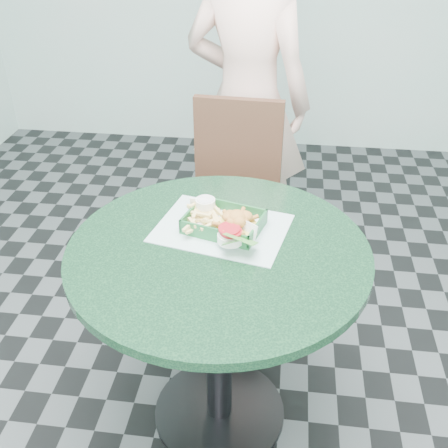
# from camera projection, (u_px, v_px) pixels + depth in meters

# --- Properties ---
(floor) EXTENTS (4.00, 5.00, 0.02)m
(floor) POSITION_uv_depth(u_px,v_px,m) (220.00, 412.00, 1.98)
(floor) COLOR #303335
(floor) RESTS_ON ground
(cafe_table) EXTENTS (0.91, 0.91, 0.75)m
(cafe_table) POSITION_uv_depth(u_px,v_px,m) (219.00, 295.00, 1.67)
(cafe_table) COLOR #262629
(cafe_table) RESTS_ON floor
(dining_chair) EXTENTS (0.39, 0.39, 0.93)m
(dining_chair) POSITION_uv_depth(u_px,v_px,m) (235.00, 192.00, 2.32)
(dining_chair) COLOR #512D1D
(dining_chair) RESTS_ON floor
(diner_person) EXTENTS (0.75, 0.59, 1.82)m
(diner_person) POSITION_uv_depth(u_px,v_px,m) (248.00, 85.00, 2.40)
(diner_person) COLOR beige
(diner_person) RESTS_ON floor
(placemat) EXTENTS (0.45, 0.38, 0.00)m
(placemat) POSITION_uv_depth(u_px,v_px,m) (222.00, 233.00, 1.66)
(placemat) COLOR #ACCBC9
(placemat) RESTS_ON cafe_table
(food_basket) EXTENTS (0.23, 0.17, 0.05)m
(food_basket) POSITION_uv_depth(u_px,v_px,m) (224.00, 230.00, 1.65)
(food_basket) COLOR #1C5F2E
(food_basket) RESTS_ON placemat
(crab_sandwich) EXTENTS (0.13, 0.13, 0.08)m
(crab_sandwich) POSITION_uv_depth(u_px,v_px,m) (239.00, 225.00, 1.61)
(crab_sandwich) COLOR gold
(crab_sandwich) RESTS_ON food_basket
(fries_pile) EXTENTS (0.14, 0.15, 0.05)m
(fries_pile) POSITION_uv_depth(u_px,v_px,m) (203.00, 225.00, 1.63)
(fries_pile) COLOR #F5D279
(fries_pile) RESTS_ON food_basket
(sauce_ramekin) EXTENTS (0.06, 0.06, 0.04)m
(sauce_ramekin) POSITION_uv_depth(u_px,v_px,m) (200.00, 212.00, 1.67)
(sauce_ramekin) COLOR white
(sauce_ramekin) RESTS_ON food_basket
(garnish_cup) EXTENTS (0.12, 0.11, 0.05)m
(garnish_cup) POSITION_uv_depth(u_px,v_px,m) (241.00, 240.00, 1.56)
(garnish_cup) COLOR white
(garnish_cup) RESTS_ON food_basket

